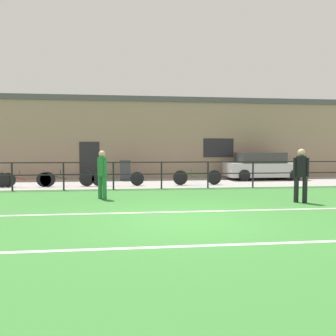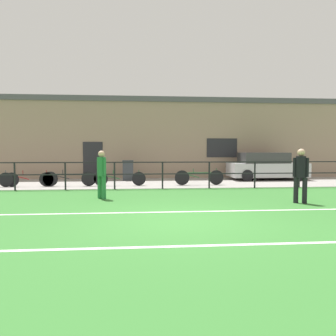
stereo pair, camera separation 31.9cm
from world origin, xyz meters
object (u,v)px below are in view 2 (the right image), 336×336
Objects in this scene: parked_car_red at (266,167)px; trash_bin_0 at (128,170)px; player_goalkeeper at (301,172)px; bicycle_parked_1 at (29,179)px; bicycle_parked_0 at (199,177)px; bicycle_parked_3 at (120,178)px; player_winger at (102,171)px; bicycle_parked_2 at (70,179)px.

parked_car_red reaches higher than trash_bin_0.
player_goalkeeper is 11.13m from bicycle_parked_1.
parked_car_red is at bearing 100.24° from player_goalkeeper.
bicycle_parked_0 is 0.98× the size of bicycle_parked_3.
parked_car_red is 1.76× the size of bicycle_parked_3.
bicycle_parked_1 is at bearing 180.00° from bicycle_parked_0.
bicycle_parked_1 is at bearing -178.71° from player_winger.
player_goalkeeper is at bearing -32.78° from bicycle_parked_2.
parked_car_red is 1.80× the size of bicycle_parked_0.
player_goalkeeper is at bearing -67.17° from bicycle_parked_0.
bicycle_parked_1 is 0.91× the size of bicycle_parked_2.
player_winger reaches higher than bicycle_parked_2.
bicycle_parked_0 is 4.24m from trash_bin_0.
trash_bin_0 is at bearing 45.69° from bicycle_parked_2.
bicycle_parked_1 is 4.98m from trash_bin_0.
parked_car_red is at bearing -1.44° from trash_bin_0.
parked_car_red reaches higher than bicycle_parked_2.
bicycle_parked_1 is at bearing 176.92° from player_goalkeeper.
bicycle_parked_2 is at bearing 0.00° from bicycle_parked_1.
bicycle_parked_1 is 1.98× the size of trash_bin_0.
bicycle_parked_0 reaches higher than bicycle_parked_2.
bicycle_parked_0 is at bearing -0.00° from bicycle_parked_2.
trash_bin_0 is at bearing 31.09° from bicycle_parked_1.
player_goalkeeper is 0.41× the size of parked_car_red.
parked_car_red is 12.03m from bicycle_parked_1.
bicycle_parked_3 is (3.99, 0.00, -0.00)m from bicycle_parked_1.
bicycle_parked_1 is 1.75m from bicycle_parked_2.
bicycle_parked_2 reaches higher than bicycle_parked_3.
bicycle_parked_2 is 2.19× the size of trash_bin_0.
trash_bin_0 is (0.65, 6.33, -0.36)m from player_winger.
trash_bin_0 is (0.28, 2.57, 0.21)m from bicycle_parked_3.
parked_car_red is 8.17m from bicycle_parked_3.
bicycle_parked_1 is at bearing 180.00° from bicycle_parked_2.
parked_car_red is at bearing 16.98° from bicycle_parked_3.
bicycle_parked_0 is at bearing -37.35° from trash_bin_0.
bicycle_parked_1 is at bearing -168.57° from parked_car_red.
bicycle_parked_0 reaches higher than bicycle_parked_3.
player_goalkeeper is 0.71× the size of bicycle_parked_2.
bicycle_parked_2 is at bearing 180.00° from bicycle_parked_0.
player_goalkeeper reaches higher than trash_bin_0.
player_goalkeeper is 7.84m from bicycle_parked_3.
trash_bin_0 reaches higher than bicycle_parked_2.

